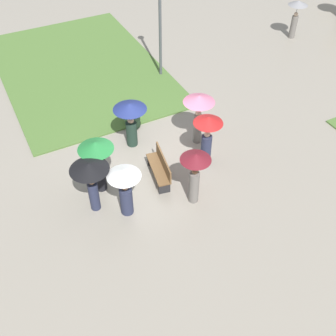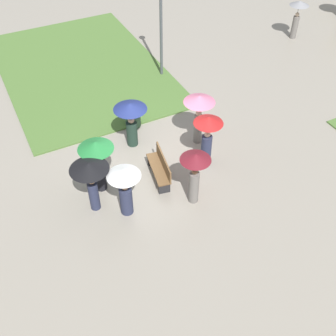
{
  "view_description": "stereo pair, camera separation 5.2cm",
  "coord_description": "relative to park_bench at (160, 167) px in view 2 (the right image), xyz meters",
  "views": [
    {
      "loc": [
        10.2,
        -4.29,
        9.86
      ],
      "look_at": [
        1.61,
        0.11,
        0.72
      ],
      "focal_mm": 45.0,
      "sensor_mm": 36.0,
      "label": 1
    },
    {
      "loc": [
        10.22,
        -4.24,
        9.86
      ],
      "look_at": [
        1.61,
        0.11,
        0.72
      ],
      "focal_mm": 45.0,
      "sensor_mm": 36.0,
      "label": 2
    }
  ],
  "objects": [
    {
      "name": "crowd_person_pink",
      "position": [
        -1.09,
        2.02,
        1.07
      ],
      "size": [
        1.09,
        1.09,
        1.98
      ],
      "rotation": [
        0.0,
        0.0,
        2.93
      ],
      "color": "slate",
      "rests_on": "ground_plane"
    },
    {
      "name": "crowd_person_green",
      "position": [
        -0.44,
        -1.91,
        0.93
      ],
      "size": [
        1.1,
        1.1,
        1.93
      ],
      "rotation": [
        0.0,
        0.0,
        2.96
      ],
      "color": "black",
      "rests_on": "ground_plane"
    },
    {
      "name": "lone_walker_near_lawn",
      "position": [
        -6.05,
        10.4,
        0.87
      ],
      "size": [
        0.94,
        0.94,
        1.87
      ],
      "rotation": [
        0.0,
        0.0,
        1.81
      ],
      "color": "slate",
      "rests_on": "ground_plane"
    },
    {
      "name": "crowd_person_red",
      "position": [
        0.04,
        1.69,
        0.89
      ],
      "size": [
        0.97,
        0.97,
        1.96
      ],
      "rotation": [
        0.0,
        0.0,
        4.56
      ],
      "color": "#282D47",
      "rests_on": "ground_plane"
    },
    {
      "name": "crowd_person_black",
      "position": [
        0.28,
        -2.37,
        0.99
      ],
      "size": [
        1.16,
        1.16,
        1.87
      ],
      "rotation": [
        0.0,
        0.0,
        3.74
      ],
      "color": "#282D47",
      "rests_on": "ground_plane"
    },
    {
      "name": "crowd_person_maroon",
      "position": [
        1.37,
        0.47,
        0.89
      ],
      "size": [
        0.93,
        0.93,
        1.93
      ],
      "rotation": [
        0.0,
        0.0,
        1.72
      ],
      "color": "slate",
      "rests_on": "ground_plane"
    },
    {
      "name": "crowd_person_white",
      "position": [
        0.87,
        -1.56,
        0.74
      ],
      "size": [
        1.0,
        1.0,
        1.77
      ],
      "rotation": [
        0.0,
        0.0,
        5.05
      ],
      "color": "#282D47",
      "rests_on": "ground_plane"
    },
    {
      "name": "ground_plane",
      "position": [
        -1.22,
        -0.03,
        -0.46
      ],
      "size": [
        90.0,
        90.0,
        0.0
      ],
      "primitive_type": "plane",
      "color": "gray"
    },
    {
      "name": "lamp_post",
      "position": [
        -5.82,
        2.9,
        2.71
      ],
      "size": [
        0.32,
        0.32,
        5.02
      ],
      "color": "#474C51",
      "rests_on": "ground_plane"
    },
    {
      "name": "trash_bin",
      "position": [
        -3.03,
        0.32,
        -0.07
      ],
      "size": [
        0.63,
        0.63,
        0.79
      ],
      "color": "#335638",
      "rests_on": "ground_plane"
    },
    {
      "name": "lawn_patch_near",
      "position": [
        -7.92,
        -0.14,
        -0.43
      ],
      "size": [
        9.99,
        6.76,
        0.06
      ],
      "color": "#4C7033",
      "rests_on": "ground_plane"
    },
    {
      "name": "park_bench",
      "position": [
        0.0,
        0.0,
        0.0
      ],
      "size": [
        1.63,
        0.69,
        0.9
      ],
      "rotation": [
        0.0,
        0.0,
        -0.18
      ],
      "color": "brown",
      "rests_on": "ground_plane"
    },
    {
      "name": "crowd_person_navy",
      "position": [
        -2.02,
        -0.14,
        0.8
      ],
      "size": [
        1.16,
        1.16,
        1.76
      ],
      "rotation": [
        0.0,
        0.0,
        1.96
      ],
      "color": "#1E3328",
      "rests_on": "ground_plane"
    }
  ]
}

